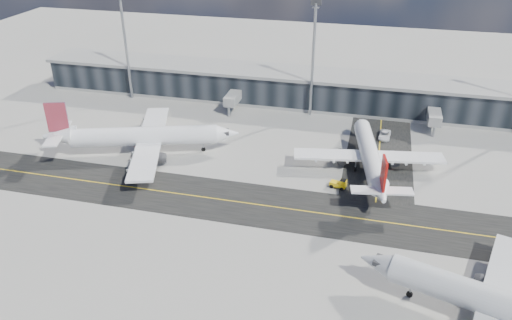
# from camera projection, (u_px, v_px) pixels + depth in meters

# --- Properties ---
(ground) EXTENTS (300.00, 300.00, 0.00)m
(ground) POSITION_uv_depth(u_px,v_px,m) (269.00, 219.00, 87.67)
(ground) COLOR gray
(ground) RESTS_ON ground
(taxiway_lanes) EXTENTS (180.00, 63.00, 0.03)m
(taxiway_lanes) POSITION_uv_depth(u_px,v_px,m) (301.00, 191.00, 96.00)
(taxiway_lanes) COLOR black
(taxiway_lanes) RESTS_ON ground
(terminal_concourse) EXTENTS (152.00, 19.80, 8.80)m
(terminal_concourse) POSITION_uv_depth(u_px,v_px,m) (315.00, 90.00, 132.61)
(terminal_concourse) COLOR black
(terminal_concourse) RESTS_ON ground
(floodlight_masts) EXTENTS (102.50, 0.70, 28.90)m
(floodlight_masts) POSITION_uv_depth(u_px,v_px,m) (313.00, 55.00, 121.22)
(floodlight_masts) COLOR gray
(floodlight_masts) RESTS_ON ground
(airliner_af) EXTENTS (40.88, 35.26, 12.39)m
(airliner_af) POSITION_uv_depth(u_px,v_px,m) (142.00, 136.00, 107.76)
(airliner_af) COLOR white
(airliner_af) RESTS_ON ground
(airliner_redtail) EXTENTS (31.01, 36.19, 10.74)m
(airliner_redtail) POSITION_uv_depth(u_px,v_px,m) (370.00, 156.00, 101.10)
(airliner_redtail) COLOR white
(airliner_redtail) RESTS_ON ground
(baggage_tug) EXTENTS (3.41, 2.26, 1.97)m
(baggage_tug) POSITION_uv_depth(u_px,v_px,m) (340.00, 184.00, 96.36)
(baggage_tug) COLOR yellow
(baggage_tug) RESTS_ON ground
(service_van) EXTENTS (2.95, 5.68, 1.53)m
(service_van) POSITION_uv_depth(u_px,v_px,m) (385.00, 135.00, 116.12)
(service_van) COLOR white
(service_van) RESTS_ON ground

